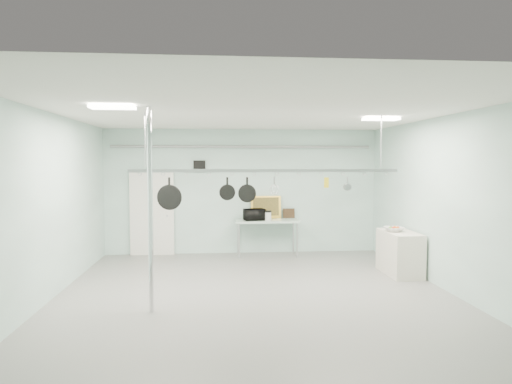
{
  "coord_description": "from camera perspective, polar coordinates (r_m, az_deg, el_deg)",
  "views": [
    {
      "loc": [
        -0.69,
        -7.75,
        2.34
      ],
      "look_at": [
        0.09,
        1.0,
        1.78
      ],
      "focal_mm": 32.0,
      "sensor_mm": 36.0,
      "label": 1
    }
  ],
  "objects": [
    {
      "name": "ceiling",
      "position": [
        7.83,
        0.01,
        9.92
      ],
      "size": [
        7.0,
        8.0,
        0.02
      ],
      "primitive_type": "cube",
      "color": "silver",
      "rests_on": "back_wall"
    },
    {
      "name": "right_wall",
      "position": [
        8.83,
        23.19,
        -1.42
      ],
      "size": [
        0.02,
        8.0,
        3.2
      ],
      "primitive_type": "cube",
      "color": "silver",
      "rests_on": "floor"
    },
    {
      "name": "pot_rack",
      "position": [
        8.1,
        1.24,
        2.9
      ],
      "size": [
        4.8,
        0.06,
        1.0
      ],
      "color": "#B7B7BC",
      "rests_on": "ceiling"
    },
    {
      "name": "side_cabinet",
      "position": [
        10.1,
        17.52,
        -7.28
      ],
      "size": [
        0.6,
        1.2,
        0.9
      ],
      "primitive_type": "cube",
      "color": "beige",
      "rests_on": "floor"
    },
    {
      "name": "light_panel_left",
      "position": [
        7.16,
        -17.5,
        10.1
      ],
      "size": [
        0.65,
        0.3,
        0.05
      ],
      "primitive_type": "cube",
      "color": "white",
      "rests_on": "ceiling"
    },
    {
      "name": "coffee_canister",
      "position": [
        11.34,
        1.51,
        -3.07
      ],
      "size": [
        0.2,
        0.2,
        0.21
      ],
      "primitive_type": "cylinder",
      "rotation": [
        0.0,
        0.0,
        0.35
      ],
      "color": "silver",
      "rests_on": "prep_table"
    },
    {
      "name": "conduit_pipe",
      "position": [
        11.68,
        -1.69,
        5.68
      ],
      "size": [
        6.6,
        0.07,
        0.07
      ],
      "primitive_type": "cylinder",
      "rotation": [
        0.0,
        1.57,
        0.0
      ],
      "color": "gray",
      "rests_on": "back_wall"
    },
    {
      "name": "skillet_left",
      "position": [
        8.11,
        -10.78,
        -0.24
      ],
      "size": [
        0.44,
        0.14,
        0.58
      ],
      "primitive_type": null,
      "rotation": [
        0.0,
        0.0,
        -0.18
      ],
      "color": "black",
      "rests_on": "pot_rack"
    },
    {
      "name": "light_panel_right",
      "position": [
        8.94,
        15.36,
        8.81
      ],
      "size": [
        0.65,
        0.3,
        0.05
      ],
      "primitive_type": "cube",
      "color": "white",
      "rests_on": "ceiling"
    },
    {
      "name": "skillet_right",
      "position": [
        8.08,
        -1.12,
        0.35
      ],
      "size": [
        0.32,
        0.14,
        0.43
      ],
      "primitive_type": null,
      "rotation": [
        0.0,
        0.0,
        -0.25
      ],
      "color": "black",
      "rests_on": "pot_rack"
    },
    {
      "name": "floor",
      "position": [
        8.12,
        0.01,
        -13.06
      ],
      "size": [
        8.0,
        8.0,
        0.0
      ],
      "primitive_type": "plane",
      "color": "gray",
      "rests_on": "ground"
    },
    {
      "name": "saucepan",
      "position": [
        8.4,
        11.37,
        1.03
      ],
      "size": [
        0.15,
        0.12,
        0.24
      ],
      "primitive_type": null,
      "rotation": [
        0.0,
        0.0,
        0.3
      ],
      "color": "silver",
      "rests_on": "pot_rack"
    },
    {
      "name": "skillet_mid",
      "position": [
        8.06,
        -3.61,
        0.46
      ],
      "size": [
        0.28,
        0.06,
        0.39
      ],
      "primitive_type": null,
      "rotation": [
        0.0,
        0.0,
        -0.01
      ],
      "color": "black",
      "rests_on": "pot_rack"
    },
    {
      "name": "painting_large",
      "position": [
        11.77,
        1.25,
        -1.91
      ],
      "size": [
        0.78,
        0.15,
        0.58
      ],
      "primitive_type": "cube",
      "rotation": [
        -0.14,
        0.0,
        0.03
      ],
      "color": "gold",
      "rests_on": "prep_table"
    },
    {
      "name": "back_wall",
      "position": [
        11.78,
        -1.71,
        0.07
      ],
      "size": [
        7.0,
        0.02,
        3.2
      ],
      "primitive_type": "cube",
      "color": "silver",
      "rests_on": "floor"
    },
    {
      "name": "door",
      "position": [
        11.87,
        -12.86,
        -2.66
      ],
      "size": [
        1.1,
        0.1,
        2.2
      ],
      "primitive_type": "cube",
      "color": "silver",
      "rests_on": "floor"
    },
    {
      "name": "painting_small",
      "position": [
        11.87,
        4.13,
        -2.67
      ],
      "size": [
        0.3,
        0.08,
        0.25
      ],
      "primitive_type": "cube",
      "rotation": [
        -0.17,
        0.0,
        0.0
      ],
      "color": "black",
      "rests_on": "prep_table"
    },
    {
      "name": "wall_vent",
      "position": [
        11.73,
        -7.09,
        3.2
      ],
      "size": [
        0.3,
        0.04,
        0.3
      ],
      "primitive_type": "cube",
      "color": "black",
      "rests_on": "back_wall"
    },
    {
      "name": "grater",
      "position": [
        8.3,
        8.8,
        1.17
      ],
      "size": [
        0.08,
        0.02,
        0.21
      ],
      "primitive_type": null,
      "rotation": [
        0.0,
        0.0,
        -0.01
      ],
      "color": "orange",
      "rests_on": "pot_rack"
    },
    {
      "name": "fruit_bowl",
      "position": [
        10.01,
        16.87,
        -4.48
      ],
      "size": [
        0.43,
        0.43,
        0.1
      ],
      "primitive_type": "imported",
      "rotation": [
        0.0,
        0.0,
        0.1
      ],
      "color": "silver",
      "rests_on": "side_cabinet"
    },
    {
      "name": "prep_table",
      "position": [
        11.52,
        1.4,
        -3.85
      ],
      "size": [
        1.6,
        0.7,
        0.91
      ],
      "color": "#AECCBF",
      "rests_on": "floor"
    },
    {
      "name": "fruit_cluster",
      "position": [
        10.0,
        16.87,
        -4.25
      ],
      "size": [
        0.24,
        0.24,
        0.09
      ],
      "primitive_type": null,
      "color": "#B61E10",
      "rests_on": "fruit_bowl"
    },
    {
      "name": "chrome_pole",
      "position": [
        7.26,
        -13.06,
        -2.26
      ],
      "size": [
        0.08,
        0.08,
        3.2
      ],
      "primitive_type": "cylinder",
      "color": "silver",
      "rests_on": "floor"
    },
    {
      "name": "microwave",
      "position": [
        11.4,
        -0.19,
        -2.84
      ],
      "size": [
        0.57,
        0.43,
        0.28
      ],
      "primitive_type": "imported",
      "rotation": [
        0.0,
        0.0,
        3.32
      ],
      "color": "black",
      "rests_on": "prep_table"
    },
    {
      "name": "whisk",
      "position": [
        8.13,
        2.33,
        0.7
      ],
      "size": [
        0.21,
        0.21,
        0.34
      ],
      "primitive_type": null,
      "rotation": [
        0.0,
        0.0,
        -0.25
      ],
      "color": "#B4B3B8",
      "rests_on": "pot_rack"
    }
  ]
}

